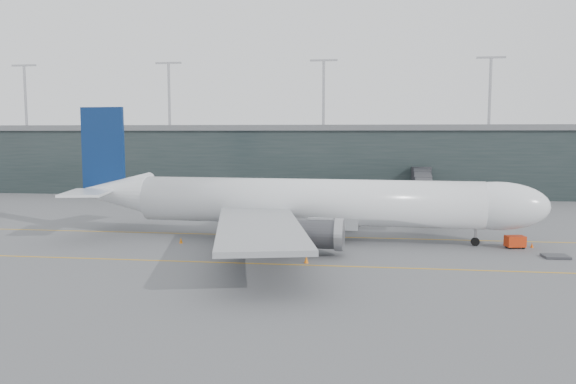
# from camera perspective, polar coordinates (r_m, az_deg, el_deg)

# --- Properties ---
(ground) EXTENTS (320.00, 320.00, 0.00)m
(ground) POSITION_cam_1_polar(r_m,az_deg,el_deg) (78.19, -2.55, -3.89)
(ground) COLOR #555559
(ground) RESTS_ON ground
(taxiline_a) EXTENTS (160.00, 0.25, 0.02)m
(taxiline_a) POSITION_cam_1_polar(r_m,az_deg,el_deg) (74.31, -3.09, -4.40)
(taxiline_a) COLOR orange
(taxiline_a) RESTS_ON ground
(taxiline_b) EXTENTS (160.00, 0.25, 0.02)m
(taxiline_b) POSITION_cam_1_polar(r_m,az_deg,el_deg) (58.98, -5.96, -7.16)
(taxiline_b) COLOR orange
(taxiline_b) RESTS_ON ground
(taxiline_lead_main) EXTENTS (0.25, 60.00, 0.02)m
(taxiline_lead_main) POSITION_cam_1_polar(r_m,az_deg,el_deg) (97.15, 2.42, -1.95)
(taxiline_lead_main) COLOR orange
(taxiline_lead_main) RESTS_ON ground
(terminal) EXTENTS (240.00, 36.00, 29.00)m
(terminal) POSITION_cam_1_polar(r_m,az_deg,el_deg) (134.65, 1.75, 3.50)
(terminal) COLOR #1D2828
(terminal) RESTS_ON ground
(main_aircraft) EXTENTS (60.11, 56.42, 16.86)m
(main_aircraft) POSITION_cam_1_polar(r_m,az_deg,el_deg) (70.38, 1.66, -1.09)
(main_aircraft) COLOR white
(main_aircraft) RESTS_ON ground
(jet_bridge) EXTENTS (7.33, 44.32, 6.67)m
(jet_bridge) POSITION_cam_1_polar(r_m,az_deg,el_deg) (100.50, 13.17, 1.02)
(jet_bridge) COLOR #27272C
(jet_bridge) RESTS_ON ground
(gse_cart) EXTENTS (2.39, 1.79, 1.47)m
(gse_cart) POSITION_cam_1_polar(r_m,az_deg,el_deg) (70.99, 22.07, -4.66)
(gse_cart) COLOR red
(gse_cart) RESTS_ON ground
(baggage_dolly) EXTENTS (2.72, 2.21, 0.26)m
(baggage_dolly) POSITION_cam_1_polar(r_m,az_deg,el_deg) (67.46, 25.54, -5.92)
(baggage_dolly) COLOR #333338
(baggage_dolly) RESTS_ON ground
(uld_a) EXTENTS (2.73, 2.45, 2.07)m
(uld_a) POSITION_cam_1_polar(r_m,az_deg,el_deg) (89.21, -4.10, -1.97)
(uld_a) COLOR #3B3C41
(uld_a) RESTS_ON ground
(uld_b) EXTENTS (2.73, 2.48, 2.03)m
(uld_b) POSITION_cam_1_polar(r_m,az_deg,el_deg) (89.90, -2.84, -1.91)
(uld_b) COLOR #3B3C41
(uld_b) RESTS_ON ground
(uld_c) EXTENTS (2.33, 2.06, 1.80)m
(uld_c) POSITION_cam_1_polar(r_m,az_deg,el_deg) (88.84, -0.56, -2.08)
(uld_c) COLOR #3B3C41
(uld_c) RESTS_ON ground
(cone_nose) EXTENTS (0.39, 0.39, 0.62)m
(cone_nose) POSITION_cam_1_polar(r_m,az_deg,el_deg) (72.14, 23.54, -4.97)
(cone_nose) COLOR #E4590C
(cone_nose) RESTS_ON ground
(cone_wing_stbd) EXTENTS (0.48, 0.48, 0.76)m
(cone_wing_stbd) POSITION_cam_1_polar(r_m,az_deg,el_deg) (58.50, 1.87, -6.87)
(cone_wing_stbd) COLOR orange
(cone_wing_stbd) RESTS_ON ground
(cone_wing_port) EXTENTS (0.46, 0.46, 0.73)m
(cone_wing_port) POSITION_cam_1_polar(r_m,az_deg,el_deg) (88.68, 3.71, -2.49)
(cone_wing_port) COLOR orange
(cone_wing_port) RESTS_ON ground
(cone_tail) EXTENTS (0.44, 0.44, 0.70)m
(cone_tail) POSITION_cam_1_polar(r_m,az_deg,el_deg) (70.06, -10.82, -4.86)
(cone_tail) COLOR orange
(cone_tail) RESTS_ON ground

